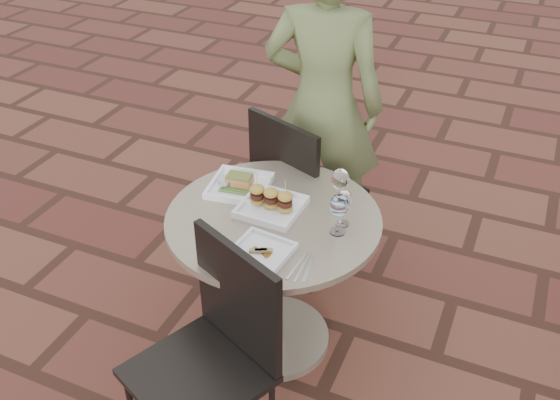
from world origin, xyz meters
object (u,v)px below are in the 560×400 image
at_px(plate_salmon, 239,185).
at_px(plate_tuna, 261,252).
at_px(cafe_table, 274,262).
at_px(chair_far, 298,183).
at_px(diner, 323,106).
at_px(plate_sliders, 271,203).
at_px(chair_near, 217,343).

height_order(plate_salmon, plate_tuna, plate_salmon).
relative_size(cafe_table, plate_tuna, 3.85).
bearing_deg(plate_salmon, plate_tuna, -53.46).
height_order(chair_far, plate_tuna, chair_far).
relative_size(chair_far, diner, 0.55).
bearing_deg(plate_sliders, chair_far, 99.08).
bearing_deg(plate_salmon, cafe_table, -30.36).
distance_m(chair_far, diner, 0.42).
bearing_deg(plate_salmon, diner, 79.12).
distance_m(plate_salmon, plate_tuna, 0.47).
bearing_deg(chair_far, diner, -72.48).
bearing_deg(plate_salmon, chair_near, -70.17).
distance_m(chair_near, diner, 1.43).
bearing_deg(cafe_table, plate_salmon, 149.64).
relative_size(cafe_table, plate_salmon, 3.16).
xyz_separation_m(cafe_table, plate_salmon, (-0.22, 0.13, 0.27)).
bearing_deg(plate_tuna, chair_far, 101.88).
xyz_separation_m(plate_sliders, plate_tuna, (0.09, -0.29, -0.02)).
distance_m(chair_far, chair_near, 1.11).
bearing_deg(chair_near, plate_tuna, 109.09).
distance_m(chair_far, plate_sliders, 0.55).
xyz_separation_m(chair_near, plate_sliders, (-0.06, 0.61, 0.22)).
distance_m(chair_far, plate_tuna, 0.82).
height_order(chair_near, plate_sliders, chair_near).
xyz_separation_m(chair_far, diner, (0.02, 0.29, 0.30)).
xyz_separation_m(cafe_table, chair_near, (0.03, -0.57, 0.07)).
bearing_deg(chair_near, plate_salmon, 134.03).
relative_size(chair_far, plate_sliders, 3.65).
xyz_separation_m(chair_far, chair_near, (0.14, -1.10, 0.00)).
distance_m(chair_near, plate_sliders, 0.65).
bearing_deg(chair_far, plate_sliders, 120.11).
height_order(chair_far, plate_salmon, chair_far).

